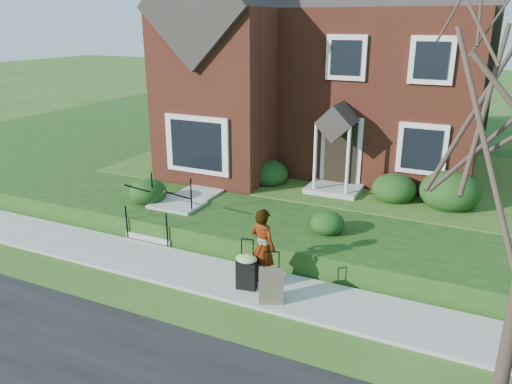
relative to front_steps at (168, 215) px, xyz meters
The scene contains 10 objects.
ground 3.14m from the front_steps, 36.42° to the right, with size 120.00×120.00×0.00m, color #2D5119.
sidewalk 3.14m from the front_steps, 36.42° to the right, with size 60.00×1.60×0.08m, color #9E9B93.
terrace 11.15m from the front_steps, 54.33° to the left, with size 44.00×20.00×0.60m, color #1A3C10.
walkway 3.16m from the front_steps, 90.00° to the left, with size 1.20×6.00×0.06m, color #9E9B93.
main_house 9.41m from the front_steps, 73.56° to the left, with size 10.40×10.20×9.40m.
front_steps is the anchor object (origin of this frame).
foundation_shrubs 4.26m from the front_steps, 46.53° to the left, with size 10.42×4.66×1.16m.
woman 4.10m from the front_steps, 24.84° to the right, with size 0.64×0.42×1.77m, color #999999.
suitcase_black 4.02m from the front_steps, 30.72° to the right, with size 0.54×0.46×1.15m.
suitcase_olive 4.77m from the front_steps, 29.20° to the right, with size 0.58×0.46×1.11m.
Camera 1 is at (5.26, -8.84, 5.62)m, focal length 35.00 mm.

